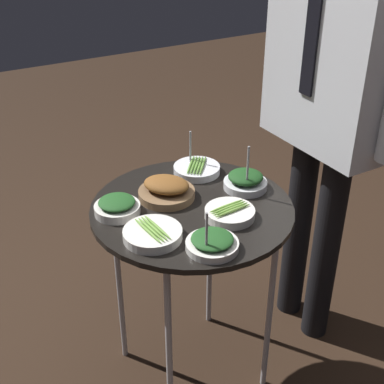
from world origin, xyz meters
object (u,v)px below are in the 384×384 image
at_px(bowl_spinach_near_rim, 212,243).
at_px(bowl_asparagus_mid_right, 197,169).
at_px(bowl_asparagus_center, 153,234).
at_px(bowl_asparagus_front_right, 230,213).
at_px(waiter_figure, 333,79).
at_px(bowl_spinach_front_center, 245,181).
at_px(bowl_roast_back_right, 167,190).
at_px(bowl_spinach_front_left, 117,207).
at_px(serving_cart, 192,222).

bearing_deg(bowl_spinach_near_rim, bowl_asparagus_mid_right, 154.96).
distance_m(bowl_asparagus_center, bowl_spinach_near_rim, 0.17).
distance_m(bowl_asparagus_front_right, waiter_figure, 0.56).
bearing_deg(bowl_spinach_near_rim, bowl_spinach_front_center, 130.30).
xyz_separation_m(bowl_asparagus_front_right, bowl_asparagus_center, (-0.02, -0.24, 0.00)).
height_order(bowl_asparagus_mid_right, bowl_roast_back_right, bowl_asparagus_mid_right).
height_order(bowl_asparagus_center, bowl_spinach_front_center, bowl_spinach_front_center).
bearing_deg(bowl_spinach_front_left, bowl_asparagus_center, 10.91).
relative_size(bowl_asparagus_center, bowl_spinach_near_rim, 1.15).
relative_size(bowl_asparagus_mid_right, bowl_roast_back_right, 0.87).
bearing_deg(bowl_spinach_near_rim, waiter_figure, 110.66).
relative_size(bowl_asparagus_front_right, bowl_asparagus_mid_right, 0.94).
xyz_separation_m(bowl_asparagus_front_right, bowl_spinach_front_center, (-0.12, 0.14, 0.01)).
distance_m(bowl_asparagus_mid_right, bowl_asparagus_center, 0.41).
xyz_separation_m(bowl_asparagus_front_right, bowl_spinach_front_left, (-0.19, -0.28, 0.01)).
xyz_separation_m(serving_cart, bowl_spinach_front_center, (-0.01, 0.20, 0.08)).
bearing_deg(bowl_asparagus_mid_right, bowl_spinach_front_left, -73.08).
xyz_separation_m(bowl_asparagus_center, bowl_spinach_front_left, (-0.17, -0.03, 0.01)).
xyz_separation_m(serving_cart, bowl_asparagus_center, (0.09, -0.18, 0.07)).
relative_size(bowl_asparagus_center, bowl_spinach_front_left, 1.20).
relative_size(bowl_asparagus_mid_right, waiter_figure, 0.10).
relative_size(bowl_roast_back_right, waiter_figure, 0.11).
height_order(bowl_asparagus_front_right, bowl_spinach_front_left, bowl_spinach_front_left).
height_order(bowl_asparagus_mid_right, waiter_figure, waiter_figure).
bearing_deg(bowl_spinach_front_left, bowl_spinach_front_center, 80.77).
relative_size(bowl_roast_back_right, bowl_asparagus_center, 1.10).
distance_m(bowl_asparagus_mid_right, waiter_figure, 0.53).
xyz_separation_m(bowl_asparagus_front_right, bowl_asparagus_mid_right, (-0.29, 0.06, 0.00)).
distance_m(bowl_asparagus_mid_right, bowl_roast_back_right, 0.19).
relative_size(bowl_spinach_front_left, bowl_spinach_front_center, 0.83).
xyz_separation_m(bowl_roast_back_right, bowl_spinach_near_rim, (0.30, -0.02, -0.01)).
distance_m(bowl_asparagus_front_right, bowl_roast_back_right, 0.22).
height_order(bowl_asparagus_front_right, bowl_spinach_near_rim, bowl_spinach_near_rim).
bearing_deg(bowl_asparagus_center, bowl_asparagus_front_right, 86.02).
height_order(bowl_asparagus_mid_right, bowl_asparagus_center, bowl_asparagus_mid_right).
bearing_deg(waiter_figure, bowl_asparagus_mid_right, -113.45).
height_order(bowl_roast_back_right, bowl_spinach_front_left, bowl_roast_back_right).
xyz_separation_m(bowl_spinach_front_left, waiter_figure, (0.07, 0.74, 0.29)).
bearing_deg(serving_cart, bowl_roast_back_right, -153.76).
bearing_deg(bowl_roast_back_right, bowl_asparagus_center, -37.66).
distance_m(bowl_roast_back_right, bowl_spinach_front_center, 0.26).
xyz_separation_m(bowl_asparagus_mid_right, bowl_spinach_front_left, (0.10, -0.33, 0.01)).
bearing_deg(waiter_figure, bowl_spinach_near_rim, -69.34).
xyz_separation_m(bowl_spinach_front_left, bowl_spinach_front_center, (0.07, 0.42, 0.00)).
relative_size(bowl_asparagus_front_right, bowl_spinach_near_rim, 1.03).
bearing_deg(bowl_spinach_front_center, bowl_asparagus_center, -75.07).
distance_m(bowl_roast_back_right, bowl_spinach_near_rim, 0.30).
distance_m(bowl_asparagus_front_right, bowl_spinach_front_center, 0.18).
bearing_deg(waiter_figure, bowl_spinach_front_center, -90.91).
bearing_deg(bowl_roast_back_right, bowl_spinach_front_center, 73.07).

